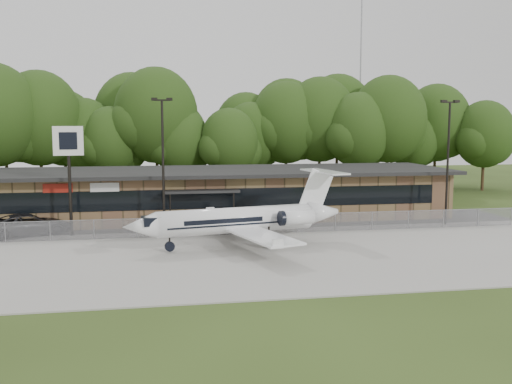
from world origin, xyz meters
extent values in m
plane|color=#2E3F16|center=(0.00, 0.00, 0.00)|extent=(160.00, 160.00, 0.00)
cube|color=#9E9B93|center=(0.00, 8.00, 0.04)|extent=(64.00, 18.00, 0.08)
cube|color=#383835|center=(0.00, 19.50, 0.03)|extent=(50.00, 9.00, 0.06)
cube|color=olive|center=(0.00, 24.00, 2.00)|extent=(40.00, 10.00, 4.00)
cube|color=black|center=(0.00, 18.98, 2.30)|extent=(36.00, 0.08, 1.60)
cube|color=black|center=(0.00, 23.50, 4.15)|extent=(41.00, 11.50, 0.30)
cube|color=black|center=(-2.00, 18.40, 3.00)|extent=(6.00, 1.60, 0.20)
cube|color=maroon|center=(-13.00, 18.95, 3.40)|extent=(2.20, 0.06, 0.70)
cube|color=silver|center=(-9.50, 18.95, 3.40)|extent=(2.20, 0.06, 0.70)
cube|color=gray|center=(0.00, 15.00, 0.75)|extent=(46.00, 0.03, 1.50)
cube|color=gray|center=(0.00, 15.00, 1.50)|extent=(46.00, 0.04, 0.04)
cylinder|color=gray|center=(22.00, 48.00, 12.50)|extent=(0.20, 0.20, 25.00)
cylinder|color=black|center=(-5.00, 16.50, 5.00)|extent=(0.18, 0.18, 10.00)
cube|color=black|center=(-5.00, 16.50, 10.05)|extent=(1.20, 0.12, 0.12)
cube|color=black|center=(-5.55, 16.50, 10.12)|extent=(0.45, 0.30, 0.22)
cube|color=black|center=(-4.45, 16.50, 10.12)|extent=(0.45, 0.30, 0.22)
cylinder|color=black|center=(18.00, 16.50, 5.00)|extent=(0.18, 0.18, 10.00)
cube|color=black|center=(18.00, 16.50, 10.05)|extent=(1.20, 0.12, 0.12)
cube|color=black|center=(17.45, 16.50, 10.12)|extent=(0.45, 0.30, 0.22)
cube|color=black|center=(18.55, 16.50, 10.12)|extent=(0.45, 0.30, 0.22)
cylinder|color=white|center=(-0.35, 10.76, 1.82)|extent=(10.85, 3.76, 1.72)
cone|color=white|center=(-6.67, 9.52, 1.82)|extent=(2.44, 2.10, 1.72)
cone|color=white|center=(6.07, 12.03, 1.98)|extent=(2.65, 2.14, 1.72)
cube|color=white|center=(0.86, 7.39, 1.34)|extent=(3.56, 6.77, 0.13)
cube|color=white|center=(-0.51, 14.34, 1.34)|extent=(3.56, 6.77, 0.13)
cylinder|color=white|center=(3.69, 10.19, 1.98)|extent=(2.50, 1.40, 0.97)
cylinder|color=white|center=(3.18, 12.82, 1.98)|extent=(2.50, 1.40, 0.97)
cube|color=white|center=(5.54, 11.92, 3.54)|extent=(2.61, 0.66, 3.23)
cube|color=white|center=(6.17, 12.05, 4.88)|extent=(2.32, 5.11, 0.11)
cube|color=black|center=(-5.93, 9.66, 2.12)|extent=(1.30, 1.47, 0.54)
cube|color=black|center=(1.54, 11.13, 0.38)|extent=(1.34, 2.69, 0.75)
cylinder|color=black|center=(-4.77, 9.89, 0.38)|extent=(0.76, 0.76, 0.24)
imported|color=#313133|center=(-14.95, 17.60, 0.84)|extent=(6.63, 4.84, 1.68)
cylinder|color=black|center=(-11.80, 16.80, 3.88)|extent=(0.26, 0.26, 7.76)
cube|color=silver|center=(-11.80, 16.80, 7.09)|extent=(2.15, 0.55, 2.14)
cube|color=black|center=(-11.78, 16.68, 7.09)|extent=(1.25, 0.22, 1.26)
camera|label=1|loc=(-5.59, -26.57, 8.31)|focal=40.00mm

